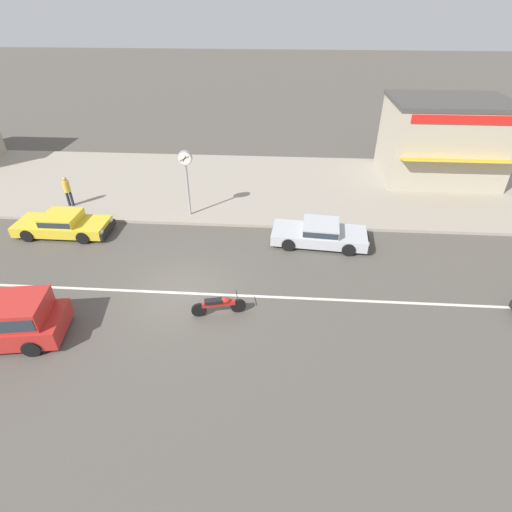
{
  "coord_description": "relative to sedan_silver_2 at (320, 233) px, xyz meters",
  "views": [
    {
      "loc": [
        3.72,
        -12.01,
        9.86
      ],
      "look_at": [
        2.77,
        1.62,
        0.8
      ],
      "focal_mm": 28.0,
      "sensor_mm": 36.0,
      "label": 1
    }
  ],
  "objects": [
    {
      "name": "sedan_silver_2",
      "position": [
        0.0,
        0.0,
        0.0
      ],
      "size": [
        4.58,
        2.2,
        1.06
      ],
      "color": "#B7BABF",
      "rests_on": "ground"
    },
    {
      "name": "sedan_yellow_3",
      "position": [
        -12.32,
        0.03,
        -0.0
      ],
      "size": [
        4.47,
        1.88,
        1.06
      ],
      "color": "yellow",
      "rests_on": "ground"
    },
    {
      "name": "ground_plane",
      "position": [
        -5.57,
        -4.15,
        -0.54
      ],
      "size": [
        160.0,
        160.0,
        0.0
      ],
      "primitive_type": "plane",
      "color": "#544F47"
    },
    {
      "name": "kerb_strip",
      "position": [
        -5.57,
        6.26,
        -0.46
      ],
      "size": [
        68.0,
        10.0,
        0.15
      ],
      "primitive_type": "cube",
      "color": "#9E9384",
      "rests_on": "ground"
    },
    {
      "name": "motorcycle_1",
      "position": [
        -3.95,
        -5.24,
        -0.11
      ],
      "size": [
        1.95,
        0.71,
        0.8
      ],
      "color": "black",
      "rests_on": "ground"
    },
    {
      "name": "shopfront_mid_block",
      "position": [
        7.63,
        8.26,
        1.96
      ],
      "size": [
        6.7,
        5.6,
        4.67
      ],
      "color": "#B2A893",
      "rests_on": "kerb_strip"
    },
    {
      "name": "street_clock",
      "position": [
        -6.57,
        2.18,
        2.19
      ],
      "size": [
        0.72,
        0.22,
        3.39
      ],
      "color": "#9E9EA3",
      "rests_on": "kerb_strip"
    },
    {
      "name": "lane_centre_stripe",
      "position": [
        -5.57,
        -4.15,
        -0.53
      ],
      "size": [
        50.4,
        0.14,
        0.01
      ],
      "primitive_type": "cube",
      "color": "silver",
      "rests_on": "ground"
    },
    {
      "name": "pedestrian_near_clock",
      "position": [
        -13.24,
        2.73,
        0.57
      ],
      "size": [
        0.34,
        0.34,
        1.65
      ],
      "color": "#232838",
      "rests_on": "kerb_strip"
    }
  ]
}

